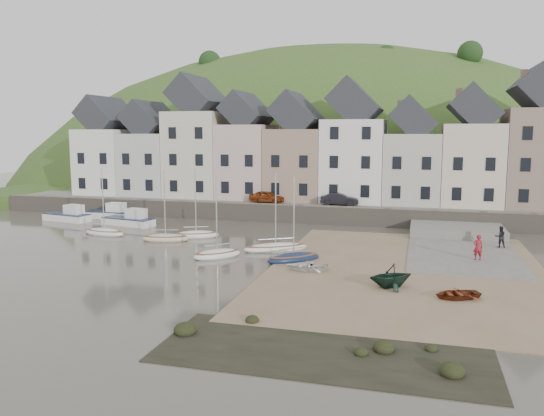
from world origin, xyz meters
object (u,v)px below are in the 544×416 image
(rowboat_green, at_px, (391,275))
(sailboat_0, at_px, (104,232))
(rowboat_white, at_px, (307,266))
(rowboat_red, at_px, (457,294))
(person_dark, at_px, (500,237))
(car_right, at_px, (340,199))
(car_left, at_px, (267,197))
(person_red, at_px, (478,247))

(rowboat_green, bearing_deg, sailboat_0, -145.02)
(rowboat_white, distance_m, rowboat_red, 10.06)
(rowboat_red, relative_size, person_dark, 1.51)
(sailboat_0, bearing_deg, rowboat_white, -21.07)
(rowboat_green, height_order, rowboat_red, rowboat_green)
(rowboat_red, xyz_separation_m, car_right, (-10.24, 25.41, 1.92))
(rowboat_green, relative_size, rowboat_red, 1.06)
(rowboat_red, height_order, car_left, car_left)
(rowboat_green, xyz_separation_m, person_dark, (7.78, 13.54, 0.19))
(sailboat_0, height_order, car_left, sailboat_0)
(car_right, bearing_deg, car_left, 87.08)
(rowboat_green, height_order, person_dark, person_dark)
(person_red, relative_size, car_left, 0.48)
(rowboat_white, relative_size, rowboat_red, 1.08)
(rowboat_white, xyz_separation_m, person_red, (11.25, 5.86, 0.70))
(sailboat_0, xyz_separation_m, rowboat_white, (20.19, -7.78, 0.08))
(car_left, bearing_deg, rowboat_white, -150.19)
(rowboat_white, xyz_separation_m, rowboat_green, (5.61, -2.62, 0.43))
(sailboat_0, relative_size, rowboat_green, 2.32)
(person_dark, bearing_deg, car_right, -48.40)
(rowboat_white, bearing_deg, car_right, 174.00)
(rowboat_green, distance_m, car_left, 28.21)
(person_red, height_order, person_dark, person_red)
(car_left, distance_m, car_right, 7.93)
(rowboat_red, height_order, person_red, person_red)
(rowboat_white, height_order, car_right, car_right)
(sailboat_0, relative_size, car_left, 1.64)
(person_red, bearing_deg, rowboat_white, 18.47)
(person_red, bearing_deg, person_dark, -121.97)
(rowboat_white, bearing_deg, rowboat_red, 58.77)
(rowboat_white, bearing_deg, person_red, 108.98)
(rowboat_red, relative_size, person_red, 1.39)
(rowboat_white, height_order, rowboat_red, rowboat_white)
(rowboat_green, distance_m, person_dark, 15.62)
(car_left, bearing_deg, rowboat_red, -137.06)
(person_red, bearing_deg, car_left, -46.95)
(sailboat_0, distance_m, rowboat_red, 31.69)
(rowboat_green, bearing_deg, person_dark, 117.05)
(person_red, height_order, car_left, car_left)
(person_red, distance_m, car_right, 19.90)
(person_red, bearing_deg, rowboat_red, 69.52)
(rowboat_white, xyz_separation_m, person_dark, (13.39, 10.92, 0.63))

